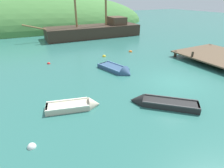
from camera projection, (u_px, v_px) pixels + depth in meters
The scene contains 10 objects.
ground_plane at pixel (175, 82), 13.36m from camera, with size 120.00×120.00×0.00m, color #2D6B60.
shore_hill at pixel (37, 26), 38.23m from camera, with size 49.15×23.14×12.35m, color #477F3D.
sailing_ship at pixel (95, 33), 27.86m from camera, with size 16.58×4.89×10.97m.
rowboat_center at pixel (77, 106), 10.28m from camera, with size 3.07×1.69×0.92m.
rowboat_portside at pixel (118, 70), 15.21m from camera, with size 1.96×3.52×1.15m.
rowboat_far at pixel (160, 104), 10.53m from camera, with size 3.39×3.29×0.91m.
buoy_white at pixel (32, 147), 7.65m from camera, with size 0.36×0.36×0.36m, color white.
buoy_red at pixel (49, 64), 16.95m from camera, with size 0.31×0.31×0.31m, color red.
buoy_orange at pixel (130, 52), 20.49m from camera, with size 0.40×0.40×0.40m, color orange.
buoy_yellow at pixel (104, 57), 18.97m from camera, with size 0.38×0.38×0.38m, color yellow.
Camera 1 is at (-9.85, -8.39, 5.66)m, focal length 29.71 mm.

